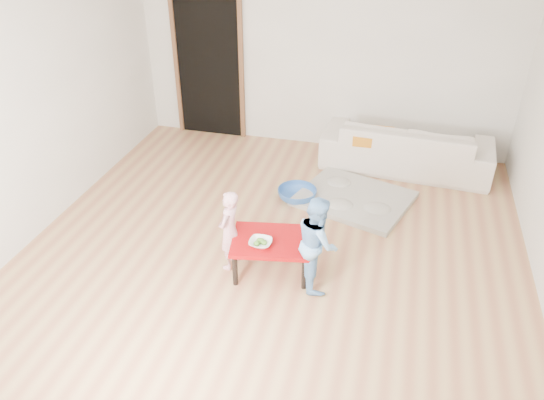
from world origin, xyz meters
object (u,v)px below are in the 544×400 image
at_px(bowl, 261,243).
at_px(child_blue, 317,242).
at_px(basin, 297,195).
at_px(sofa, 406,146).
at_px(child_pink, 229,230).
at_px(red_table, 272,255).

height_order(bowl, child_blue, child_blue).
bearing_deg(basin, child_blue, -71.11).
distance_m(bowl, child_blue, 0.52).
bearing_deg(bowl, sofa, 64.97).
relative_size(child_pink, basin, 1.81).
bearing_deg(sofa, bowl, 68.80).
height_order(sofa, bowl, sofa).
xyz_separation_m(child_pink, basin, (0.37, 1.36, -0.34)).
relative_size(bowl, child_blue, 0.23).
bearing_deg(child_pink, bowl, 81.42).
bearing_deg(bowl, red_table, 56.41).
xyz_separation_m(sofa, basin, (-1.18, -1.15, -0.24)).
bearing_deg(basin, child_pink, -105.13).
distance_m(sofa, bowl, 2.87).
bearing_deg(bowl, child_blue, 5.00).
xyz_separation_m(red_table, basin, (-0.04, 1.34, -0.11)).
relative_size(sofa, red_table, 2.87).
bearing_deg(basin, sofa, 44.23).
bearing_deg(sofa, red_table, 69.22).
height_order(bowl, child_pink, child_pink).
distance_m(bowl, child_pink, 0.35).
bearing_deg(red_table, sofa, 65.39).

